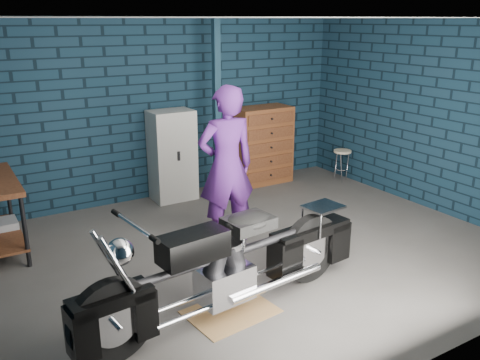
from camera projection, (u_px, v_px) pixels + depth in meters
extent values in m
plane|color=#4C4947|center=(256.00, 250.00, 6.18)|extent=(6.00, 6.00, 0.00)
cube|color=#102736|center=(168.00, 110.00, 7.81)|extent=(6.00, 0.02, 2.70)
cube|color=#102736|center=(433.00, 117.00, 7.25)|extent=(0.02, 5.00, 2.70)
cube|color=white|center=(258.00, 18.00, 5.36)|extent=(6.00, 5.00, 0.02)
cube|color=#132C3C|center=(217.00, 112.00, 7.63)|extent=(0.10, 0.10, 2.70)
cube|color=brown|center=(231.00, 311.00, 4.88)|extent=(0.88, 0.70, 0.01)
imported|color=#542079|center=(226.00, 166.00, 6.16)|extent=(0.77, 0.56, 1.97)
cube|color=beige|center=(173.00, 156.00, 7.75)|extent=(0.65, 0.46, 1.39)
cube|color=brown|center=(262.00, 145.00, 8.57)|extent=(0.97, 0.54, 1.30)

